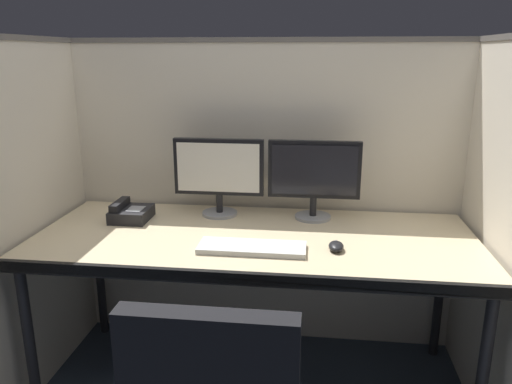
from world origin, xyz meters
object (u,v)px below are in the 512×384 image
object	(u,v)px
monitor_left	(219,172)
monitor_right	(314,174)
desk_phone	(130,213)
keyboard_main	(252,248)
desk	(254,247)
computer_mouse	(336,246)

from	to	relation	value
monitor_left	monitor_right	size ratio (longest dim) A/B	1.00
monitor_left	desk_phone	bearing A→B (deg)	-162.83
keyboard_main	desk_phone	world-z (taller)	desk_phone
desk	monitor_left	world-z (taller)	monitor_left
monitor_left	monitor_right	bearing A→B (deg)	0.10
computer_mouse	desk_phone	size ratio (longest dim) A/B	0.51
keyboard_main	desk	bearing A→B (deg)	94.01
desk	monitor_right	size ratio (longest dim) A/B	4.42
keyboard_main	computer_mouse	bearing A→B (deg)	6.87
desk	desk_phone	world-z (taller)	desk_phone
desk	desk_phone	size ratio (longest dim) A/B	10.00
monitor_left	desk_phone	distance (m)	0.46
monitor_left	keyboard_main	bearing A→B (deg)	-63.39
monitor_left	desk_phone	size ratio (longest dim) A/B	2.26
desk	computer_mouse	world-z (taller)	computer_mouse
desk	computer_mouse	bearing A→B (deg)	-19.18
monitor_left	desk_phone	xyz separation A→B (m)	(-0.40, -0.12, -0.18)
computer_mouse	desk	bearing A→B (deg)	160.82
desk_phone	computer_mouse	bearing A→B (deg)	-15.54
desk	computer_mouse	distance (m)	0.37
desk	desk_phone	distance (m)	0.63
desk	keyboard_main	world-z (taller)	keyboard_main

